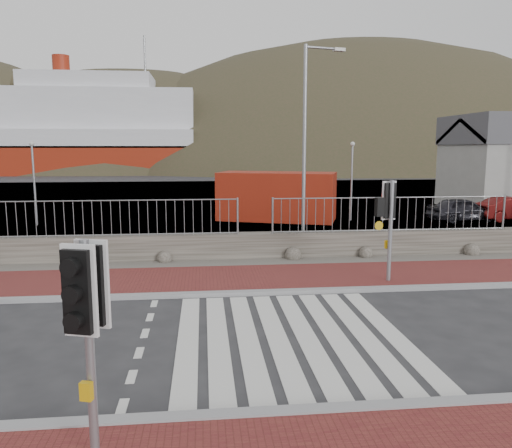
{
  "coord_description": "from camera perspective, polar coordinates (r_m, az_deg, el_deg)",
  "views": [
    {
      "loc": [
        -1.74,
        -9.6,
        3.84
      ],
      "look_at": [
        -0.41,
        3.0,
        1.88
      ],
      "focal_mm": 35.0,
      "sensor_mm": 36.0,
      "label": 1
    }
  ],
  "objects": [
    {
      "name": "ferry",
      "position": [
        80.82,
        -22.82,
        9.18
      ],
      "size": [
        50.0,
        16.0,
        20.0
      ],
      "color": "maroon",
      "rests_on": "ground"
    },
    {
      "name": "streetlight",
      "position": [
        18.11,
        5.92,
        9.7
      ],
      "size": [
        1.55,
        0.49,
        7.37
      ],
      "rotation": [
        0.0,
        0.0,
        0.22
      ],
      "color": "gray",
      "rests_on": "ground"
    },
    {
      "name": "traffic_signal_near",
      "position": [
        6.11,
        -18.7,
        -8.97
      ],
      "size": [
        0.46,
        0.35,
        2.81
      ],
      "rotation": [
        0.0,
        0.0,
        -0.3
      ],
      "color": "gray",
      "rests_on": "ground"
    },
    {
      "name": "gravel_strip",
      "position": [
        16.63,
        0.14,
        -4.47
      ],
      "size": [
        40.0,
        1.5,
        0.06
      ],
      "primitive_type": "cube",
      "color": "#59544C",
      "rests_on": "ground"
    },
    {
      "name": "traffic_signal_far",
      "position": [
        14.41,
        15.05,
        1.63
      ],
      "size": [
        0.72,
        0.33,
        2.93
      ],
      "rotation": [
        0.0,
        0.0,
        3.32
      ],
      "color": "gray",
      "rests_on": "ground"
    },
    {
      "name": "water",
      "position": [
        72.62,
        -4.68,
        5.71
      ],
      "size": [
        220.0,
        50.0,
        0.05
      ],
      "primitive_type": "cube",
      "color": "#3F4C54",
      "rests_on": "ground"
    },
    {
      "name": "stone_wall",
      "position": [
        17.32,
        -0.15,
        -2.51
      ],
      "size": [
        40.0,
        0.6,
        0.9
      ],
      "primitive_type": "cube",
      "color": "#47423A",
      "rests_on": "ground"
    },
    {
      "name": "kerb_near",
      "position": [
        7.8,
        8.17,
        -20.37
      ],
      "size": [
        40.0,
        0.25,
        0.12
      ],
      "primitive_type": "cube",
      "color": "gray",
      "rests_on": "ground"
    },
    {
      "name": "car_a",
      "position": [
        28.32,
        22.49,
        1.57
      ],
      "size": [
        3.77,
        1.84,
        1.24
      ],
      "primitive_type": "imported",
      "rotation": [
        0.0,
        0.0,
        1.68
      ],
      "color": "black",
      "rests_on": "ground"
    },
    {
      "name": "kerb_far",
      "position": [
        13.27,
        1.78,
        -7.82
      ],
      "size": [
        40.0,
        0.25,
        0.12
      ],
      "primitive_type": "cube",
      "color": "gray",
      "rests_on": "ground"
    },
    {
      "name": "railing",
      "position": [
        16.96,
        -0.1,
        1.93
      ],
      "size": [
        18.07,
        0.07,
        1.22
      ],
      "color": "gray",
      "rests_on": "stone_wall"
    },
    {
      "name": "zebra_crossing",
      "position": [
        10.48,
        4.06,
        -12.7
      ],
      "size": [
        4.62,
        5.6,
        0.01
      ],
      "color": "silver",
      "rests_on": "ground"
    },
    {
      "name": "hills_backdrop",
      "position": [
        101.49,
        -1.04,
        -6.6
      ],
      "size": [
        254.0,
        90.0,
        100.0
      ],
      "color": "#343620",
      "rests_on": "ground"
    },
    {
      "name": "ground",
      "position": [
        10.48,
        4.06,
        -12.74
      ],
      "size": [
        220.0,
        220.0,
        0.0
      ],
      "primitive_type": "plane",
      "color": "#28282B",
      "rests_on": "ground"
    },
    {
      "name": "shipping_container",
      "position": [
        26.53,
        2.4,
        3.19
      ],
      "size": [
        6.56,
        4.42,
        2.53
      ],
      "primitive_type": "cube",
      "rotation": [
        0.0,
        0.0,
        -0.34
      ],
      "color": "#A02611",
      "rests_on": "ground"
    },
    {
      "name": "quay",
      "position": [
        37.73,
        -3.37,
        2.92
      ],
      "size": [
        120.0,
        40.0,
        0.5
      ],
      "primitive_type": "cube",
      "color": "#4C4C4F",
      "rests_on": "ground"
    },
    {
      "name": "sidewalk_far",
      "position": [
        14.7,
        0.98,
        -6.2
      ],
      "size": [
        40.0,
        3.0,
        0.08
      ],
      "primitive_type": "cube",
      "color": "maroon",
      "rests_on": "ground"
    }
  ]
}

